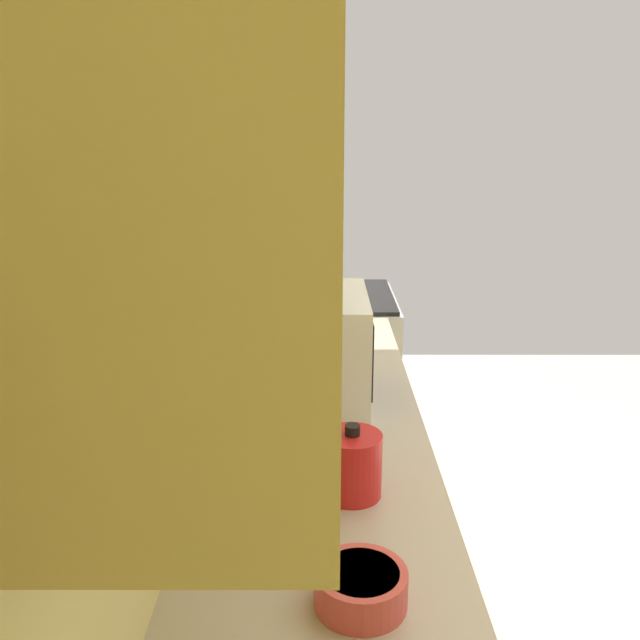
{
  "coord_description": "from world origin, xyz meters",
  "views": [
    {
      "loc": [
        -1.74,
        1.34,
        1.75
      ],
      "look_at": [
        -0.32,
        1.34,
        1.33
      ],
      "focal_mm": 37.17,
      "sensor_mm": 36.0,
      "label": 1
    }
  ],
  "objects_px": {
    "kettle": "(352,464)",
    "microwave": "(313,346)",
    "oven_range": "(328,381)",
    "bowl": "(361,586)"
  },
  "relations": [
    {
      "from": "oven_range",
      "to": "kettle",
      "type": "xyz_separation_m",
      "value": [
        -1.81,
        -0.04,
        0.52
      ]
    },
    {
      "from": "oven_range",
      "to": "bowl",
      "type": "bearing_deg",
      "value": -179.04
    },
    {
      "from": "oven_range",
      "to": "microwave",
      "type": "height_order",
      "value": "microwave"
    },
    {
      "from": "microwave",
      "to": "kettle",
      "type": "bearing_deg",
      "value": -170.67
    },
    {
      "from": "kettle",
      "to": "microwave",
      "type": "bearing_deg",
      "value": 9.33
    },
    {
      "from": "microwave",
      "to": "oven_range",
      "type": "bearing_deg",
      "value": -2.85
    },
    {
      "from": "oven_range",
      "to": "bowl",
      "type": "distance_m",
      "value": 2.24
    },
    {
      "from": "oven_range",
      "to": "bowl",
      "type": "relative_size",
      "value": 6.46
    },
    {
      "from": "bowl",
      "to": "kettle",
      "type": "bearing_deg",
      "value": 0.0
    },
    {
      "from": "oven_range",
      "to": "microwave",
      "type": "bearing_deg",
      "value": 177.15
    }
  ]
}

